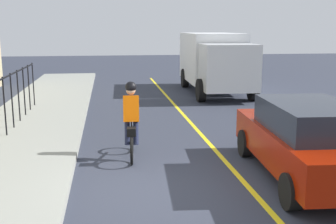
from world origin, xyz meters
The scene contains 5 objects.
ground_plane centered at (0.00, 0.00, 0.00)m, with size 80.00×80.00×0.00m, color #2C303D.
lane_line_centre centered at (0.00, -1.60, 0.00)m, with size 36.00×0.12×0.01m, color yellow.
cyclist_lead centered at (2.09, 0.52, 0.91)m, with size 1.71×0.38×1.83m.
patrol_sedan centered at (0.28, -2.91, 0.82)m, with size 4.52×2.17×1.58m.
box_truck_background centered at (11.86, -4.00, 1.55)m, with size 6.78×2.71×2.78m.
Camera 1 is at (-7.29, 1.04, 3.02)m, focal length 44.35 mm.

